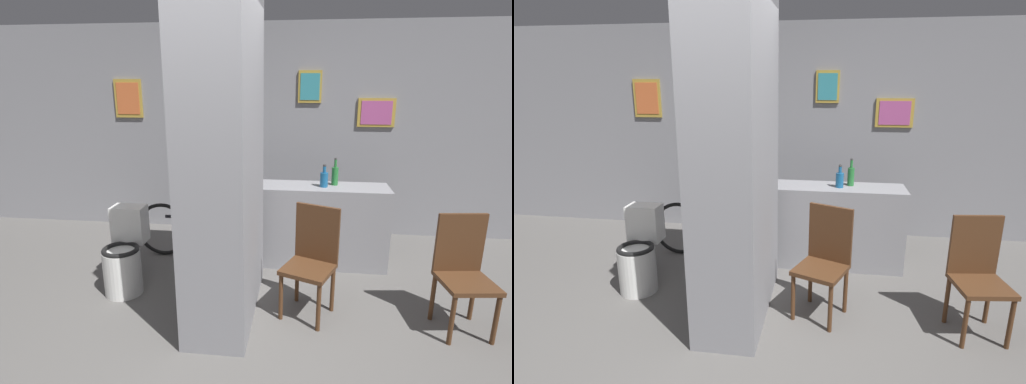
{
  "view_description": "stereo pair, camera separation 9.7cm",
  "coord_description": "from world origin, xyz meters",
  "views": [
    {
      "loc": [
        0.66,
        -2.41,
        1.92
      ],
      "look_at": [
        0.23,
        1.03,
        0.95
      ],
      "focal_mm": 28.0,
      "sensor_mm": 36.0,
      "label": 1
    },
    {
      "loc": [
        0.75,
        -2.4,
        1.92
      ],
      "look_at": [
        0.23,
        1.03,
        0.95
      ],
      "focal_mm": 28.0,
      "sensor_mm": 36.0,
      "label": 2
    }
  ],
  "objects": [
    {
      "name": "ground_plane",
      "position": [
        0.0,
        0.0,
        0.0
      ],
      "size": [
        14.0,
        14.0,
        0.0
      ],
      "primitive_type": "plane",
      "color": "#5B5956"
    },
    {
      "name": "wall_back",
      "position": [
        0.0,
        2.63,
        1.3
      ],
      "size": [
        8.0,
        0.09,
        2.6
      ],
      "color": "gray",
      "rests_on": "ground_plane"
    },
    {
      "name": "pillar_center",
      "position": [
        0.03,
        0.63,
        1.3
      ],
      "size": [
        0.52,
        1.26,
        2.6
      ],
      "color": "gray",
      "rests_on": "ground_plane"
    },
    {
      "name": "counter_shelf",
      "position": [
        0.82,
        1.65,
        0.43
      ],
      "size": [
        1.45,
        0.44,
        0.86
      ],
      "color": "gray",
      "rests_on": "ground_plane"
    },
    {
      "name": "toilet",
      "position": [
        -0.98,
        0.84,
        0.34
      ],
      "size": [
        0.34,
        0.5,
        0.78
      ],
      "color": "white",
      "rests_on": "ground_plane"
    },
    {
      "name": "chair_near_pillar",
      "position": [
        0.75,
        0.68,
        0.5
      ],
      "size": [
        0.5,
        0.5,
        0.92
      ],
      "rotation": [
        0.0,
        0.0,
        -0.4
      ],
      "color": "#4C2D19",
      "rests_on": "ground_plane"
    },
    {
      "name": "chair_by_doorway",
      "position": [
        1.92,
        0.6,
        0.5
      ],
      "size": [
        0.43,
        0.43,
        0.92
      ],
      "rotation": [
        0.0,
        0.0,
        0.13
      ],
      "color": "#4C2D19",
      "rests_on": "ground_plane"
    },
    {
      "name": "bicycle",
      "position": [
        -0.38,
        1.64,
        0.32
      ],
      "size": [
        1.63,
        0.42,
        0.66
      ],
      "color": "black",
      "rests_on": "ground_plane"
    },
    {
      "name": "bottle_tall",
      "position": [
        0.98,
        1.71,
        0.97
      ],
      "size": [
        0.07,
        0.07,
        0.29
      ],
      "color": "#267233",
      "rests_on": "counter_shelf"
    },
    {
      "name": "bottle_short",
      "position": [
        0.87,
        1.62,
        0.95
      ],
      "size": [
        0.08,
        0.08,
        0.24
      ],
      "color": "#19598C",
      "rests_on": "counter_shelf"
    }
  ]
}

